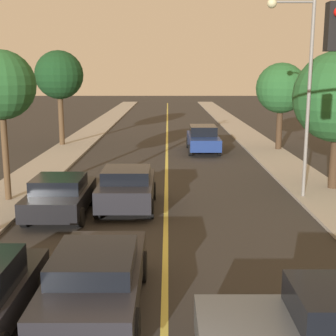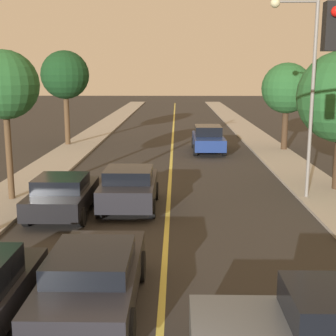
% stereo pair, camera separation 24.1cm
% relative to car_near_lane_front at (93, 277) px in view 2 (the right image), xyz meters
% --- Properties ---
extents(road_surface, '(10.35, 80.00, 0.01)m').
position_rel_car_near_lane_front_xyz_m(road_surface, '(1.45, 32.12, -0.75)').
color(road_surface, '#2D2B28').
rests_on(road_surface, ground).
extents(sidewalk_left, '(2.50, 80.00, 0.12)m').
position_rel_car_near_lane_front_xyz_m(sidewalk_left, '(-4.98, 32.12, -0.70)').
color(sidewalk_left, '#9E998E').
rests_on(sidewalk_left, ground).
extents(sidewalk_right, '(2.50, 80.00, 0.12)m').
position_rel_car_near_lane_front_xyz_m(sidewalk_right, '(7.87, 32.12, -0.70)').
color(sidewalk_right, '#9E998E').
rests_on(sidewalk_right, ground).
extents(car_near_lane_front, '(2.00, 4.53, 1.39)m').
position_rel_car_near_lane_front_xyz_m(car_near_lane_front, '(0.00, 0.00, 0.00)').
color(car_near_lane_front, black).
rests_on(car_near_lane_front, ground).
extents(car_near_lane_second, '(2.06, 4.03, 1.56)m').
position_rel_car_near_lane_front_xyz_m(car_near_lane_second, '(-0.00, 7.66, 0.06)').
color(car_near_lane_second, black).
rests_on(car_near_lane_second, ground).
extents(car_outer_lane_second, '(2.05, 4.04, 1.44)m').
position_rel_car_near_lane_front_xyz_m(car_outer_lane_second, '(-2.28, 6.76, -0.01)').
color(car_outer_lane_second, black).
rests_on(car_outer_lane_second, ground).
extents(car_far_oncoming, '(2.00, 5.08, 1.66)m').
position_rel_car_near_lane_front_xyz_m(car_far_oncoming, '(3.78, 20.67, 0.09)').
color(car_far_oncoming, navy).
rests_on(car_far_oncoming, ground).
extents(streetlamp_right, '(1.83, 0.36, 7.61)m').
position_rel_car_near_lane_front_xyz_m(streetlamp_right, '(6.57, 9.08, 4.20)').
color(streetlamp_right, slate).
rests_on(streetlamp_right, ground).
extents(tree_left_near, '(3.25, 3.25, 6.37)m').
position_rel_car_near_lane_front_xyz_m(tree_left_near, '(-5.82, 22.92, 4.07)').
color(tree_left_near, '#4C3823').
rests_on(tree_left_near, ground).
extents(tree_left_far, '(2.61, 2.61, 5.73)m').
position_rel_car_near_lane_front_xyz_m(tree_left_far, '(-4.75, 8.56, 3.76)').
color(tree_left_far, '#4C3823').
rests_on(tree_left_far, ground).
extents(tree_right_far, '(3.19, 3.19, 5.52)m').
position_rel_car_near_lane_front_xyz_m(tree_right_far, '(8.73, 21.01, 3.25)').
color(tree_right_far, '#3D2B1C').
rests_on(tree_right_far, ground).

